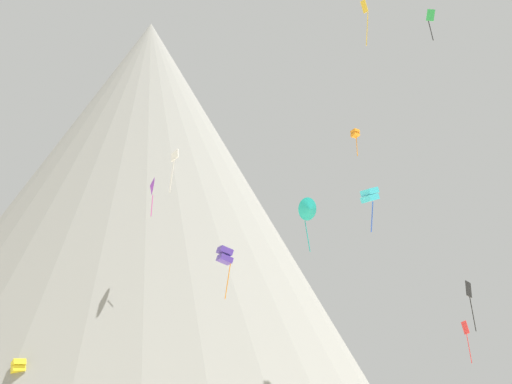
{
  "coord_description": "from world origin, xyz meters",
  "views": [
    {
      "loc": [
        -0.27,
        -27.82,
        4.88
      ],
      "look_at": [
        3.71,
        32.54,
        21.75
      ],
      "focal_mm": 47.44,
      "sensor_mm": 36.0,
      "label": 1
    }
  ],
  "objects_px": {
    "kite_green_high": "(431,18)",
    "kite_magenta_mid": "(207,297)",
    "kite_blue_low": "(293,340)",
    "kite_red_low": "(466,333)",
    "kite_yellow_low": "(18,367)",
    "kite_gold_high": "(365,14)",
    "kite_black_low": "(469,294)",
    "kite_violet_mid": "(151,186)",
    "rock_massif": "(141,209)",
    "kite_cyan_mid": "(370,195)",
    "kite_orange_high": "(355,134)",
    "kite_teal_mid": "(309,209)",
    "kite_white_mid": "(174,161)",
    "kite_indigo_mid": "(225,256)"
  },
  "relations": [
    {
      "from": "kite_green_high",
      "to": "kite_magenta_mid",
      "type": "relative_size",
      "value": 0.52
    },
    {
      "from": "kite_blue_low",
      "to": "kite_red_low",
      "type": "height_order",
      "value": "kite_red_low"
    },
    {
      "from": "kite_yellow_low",
      "to": "kite_gold_high",
      "type": "distance_m",
      "value": 48.37
    },
    {
      "from": "kite_magenta_mid",
      "to": "kite_yellow_low",
      "type": "xyz_separation_m",
      "value": [
        -17.76,
        -12.83,
        -8.28
      ]
    },
    {
      "from": "kite_magenta_mid",
      "to": "kite_red_low",
      "type": "height_order",
      "value": "kite_magenta_mid"
    },
    {
      "from": "kite_green_high",
      "to": "kite_black_low",
      "type": "xyz_separation_m",
      "value": [
        3.66,
        5.54,
        -25.41
      ]
    },
    {
      "from": "kite_violet_mid",
      "to": "kite_magenta_mid",
      "type": "relative_size",
      "value": 0.68
    },
    {
      "from": "kite_magenta_mid",
      "to": "kite_yellow_low",
      "type": "relative_size",
      "value": 1.69
    },
    {
      "from": "rock_massif",
      "to": "kite_gold_high",
      "type": "xyz_separation_m",
      "value": [
        25.63,
        -38.34,
        11.0
      ]
    },
    {
      "from": "kite_magenta_mid",
      "to": "kite_yellow_low",
      "type": "bearing_deg",
      "value": 114.12
    },
    {
      "from": "kite_violet_mid",
      "to": "kite_gold_high",
      "type": "bearing_deg",
      "value": 51.98
    },
    {
      "from": "kite_violet_mid",
      "to": "kite_black_low",
      "type": "bearing_deg",
      "value": 62.58
    },
    {
      "from": "kite_cyan_mid",
      "to": "kite_gold_high",
      "type": "distance_m",
      "value": 26.47
    },
    {
      "from": "rock_massif",
      "to": "kite_magenta_mid",
      "type": "xyz_separation_m",
      "value": [
        10.21,
        -17.54,
        -15.0
      ]
    },
    {
      "from": "kite_blue_low",
      "to": "kite_orange_high",
      "type": "bearing_deg",
      "value": 168.59
    },
    {
      "from": "kite_magenta_mid",
      "to": "kite_teal_mid",
      "type": "distance_m",
      "value": 24.32
    },
    {
      "from": "kite_orange_high",
      "to": "kite_gold_high",
      "type": "bearing_deg",
      "value": -127.1
    },
    {
      "from": "kite_green_high",
      "to": "kite_white_mid",
      "type": "xyz_separation_m",
      "value": [
        -23.62,
        -2.99,
        -15.78
      ]
    },
    {
      "from": "kite_teal_mid",
      "to": "kite_green_high",
      "type": "bearing_deg",
      "value": -44.11
    },
    {
      "from": "kite_magenta_mid",
      "to": "kite_red_low",
      "type": "bearing_deg",
      "value": -120.15
    },
    {
      "from": "kite_magenta_mid",
      "to": "kite_teal_mid",
      "type": "xyz_separation_m",
      "value": [
        9.08,
        -21.92,
        5.33
      ]
    },
    {
      "from": "kite_black_low",
      "to": "kite_violet_mid",
      "type": "bearing_deg",
      "value": 165.63
    },
    {
      "from": "kite_indigo_mid",
      "to": "kite_teal_mid",
      "type": "height_order",
      "value": "kite_teal_mid"
    },
    {
      "from": "kite_red_low",
      "to": "kite_white_mid",
      "type": "relative_size",
      "value": 1.22
    },
    {
      "from": "rock_massif",
      "to": "kite_blue_low",
      "type": "xyz_separation_m",
      "value": [
        21.07,
        -11.44,
        -19.67
      ]
    },
    {
      "from": "rock_massif",
      "to": "kite_black_low",
      "type": "xyz_separation_m",
      "value": [
        34.69,
        -36.34,
        -16.75
      ]
    },
    {
      "from": "kite_violet_mid",
      "to": "kite_white_mid",
      "type": "bearing_deg",
      "value": -0.12
    },
    {
      "from": "kite_magenta_mid",
      "to": "kite_indigo_mid",
      "type": "height_order",
      "value": "kite_indigo_mid"
    },
    {
      "from": "kite_white_mid",
      "to": "kite_violet_mid",
      "type": "bearing_deg",
      "value": -158.88
    },
    {
      "from": "kite_red_low",
      "to": "kite_white_mid",
      "type": "height_order",
      "value": "kite_white_mid"
    },
    {
      "from": "kite_green_high",
      "to": "kite_orange_high",
      "type": "distance_m",
      "value": 16.16
    },
    {
      "from": "kite_white_mid",
      "to": "kite_blue_low",
      "type": "bearing_deg",
      "value": 167.88
    },
    {
      "from": "kite_green_high",
      "to": "kite_red_low",
      "type": "height_order",
      "value": "kite_green_high"
    },
    {
      "from": "kite_white_mid",
      "to": "kite_magenta_mid",
      "type": "bearing_deg",
      "value": -175.75
    },
    {
      "from": "kite_green_high",
      "to": "kite_violet_mid",
      "type": "distance_m",
      "value": 33.29
    },
    {
      "from": "kite_magenta_mid",
      "to": "kite_cyan_mid",
      "type": "relative_size",
      "value": 1.92
    },
    {
      "from": "kite_gold_high",
      "to": "kite_cyan_mid",
      "type": "bearing_deg",
      "value": 162.68
    },
    {
      "from": "rock_massif",
      "to": "kite_black_low",
      "type": "bearing_deg",
      "value": -46.33
    },
    {
      "from": "kite_indigo_mid",
      "to": "kite_white_mid",
      "type": "bearing_deg",
      "value": -56.77
    },
    {
      "from": "kite_yellow_low",
      "to": "kite_cyan_mid",
      "type": "height_order",
      "value": "kite_cyan_mid"
    },
    {
      "from": "kite_red_low",
      "to": "kite_blue_low",
      "type": "bearing_deg",
      "value": -108.98
    },
    {
      "from": "rock_massif",
      "to": "kite_orange_high",
      "type": "bearing_deg",
      "value": -46.48
    },
    {
      "from": "kite_indigo_mid",
      "to": "kite_gold_high",
      "type": "relative_size",
      "value": 0.92
    },
    {
      "from": "rock_massif",
      "to": "kite_green_high",
      "type": "bearing_deg",
      "value": -53.47
    },
    {
      "from": "kite_red_low",
      "to": "kite_violet_mid",
      "type": "bearing_deg",
      "value": -65.34
    },
    {
      "from": "kite_green_high",
      "to": "kite_orange_high",
      "type": "height_order",
      "value": "kite_green_high"
    },
    {
      "from": "kite_indigo_mid",
      "to": "kite_teal_mid",
      "type": "relative_size",
      "value": 0.93
    },
    {
      "from": "kite_cyan_mid",
      "to": "kite_red_low",
      "type": "bearing_deg",
      "value": -63.6
    },
    {
      "from": "kite_green_high",
      "to": "kite_magenta_mid",
      "type": "height_order",
      "value": "kite_green_high"
    },
    {
      "from": "kite_orange_high",
      "to": "kite_gold_high",
      "type": "height_order",
      "value": "kite_gold_high"
    }
  ]
}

